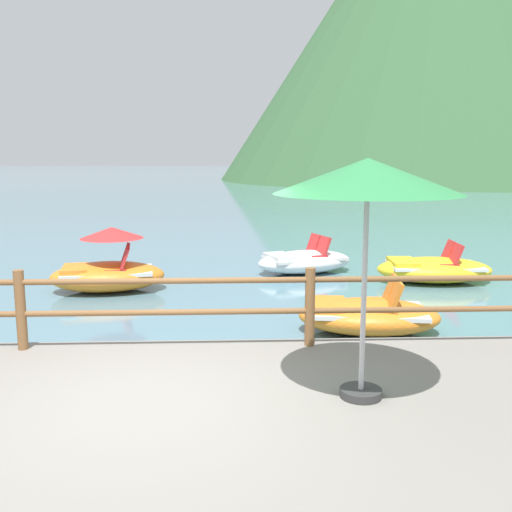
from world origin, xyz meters
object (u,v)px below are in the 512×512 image
(pedal_boat_3, at_px, (433,269))
(pedal_boat_4, at_px, (108,269))
(pedal_boat_5, at_px, (368,315))
(beach_umbrella, at_px, (368,180))
(pedal_boat_0, at_px, (304,261))

(pedal_boat_3, relative_size, pedal_boat_4, 1.04)
(pedal_boat_4, distance_m, pedal_boat_5, 5.39)
(beach_umbrella, distance_m, pedal_boat_3, 7.79)
(pedal_boat_3, bearing_deg, pedal_boat_4, -175.22)
(beach_umbrella, relative_size, pedal_boat_5, 0.98)
(pedal_boat_0, relative_size, pedal_boat_5, 1.11)
(beach_umbrella, xyz_separation_m, pedal_boat_0, (0.45, 7.91, -2.17))
(pedal_boat_0, height_order, pedal_boat_5, pedal_boat_0)
(pedal_boat_0, distance_m, pedal_boat_3, 2.84)
(beach_umbrella, height_order, pedal_boat_3, beach_umbrella)
(pedal_boat_0, height_order, pedal_boat_3, pedal_boat_3)
(pedal_boat_4, bearing_deg, pedal_boat_3, 4.78)
(beach_umbrella, relative_size, pedal_boat_0, 0.89)
(beach_umbrella, xyz_separation_m, pedal_boat_5, (0.85, 3.30, -2.18))
(pedal_boat_4, xyz_separation_m, pedal_boat_5, (4.50, -2.96, -0.17))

